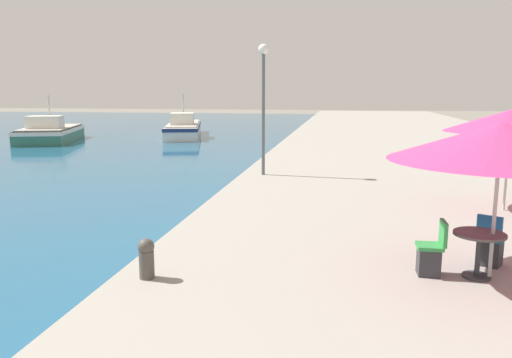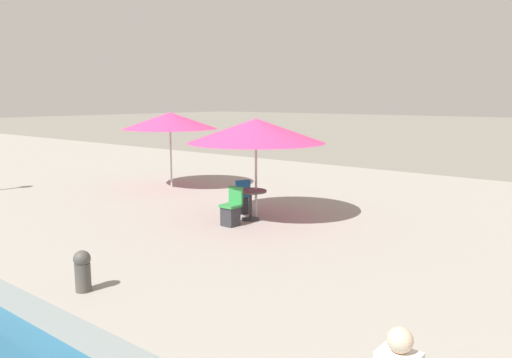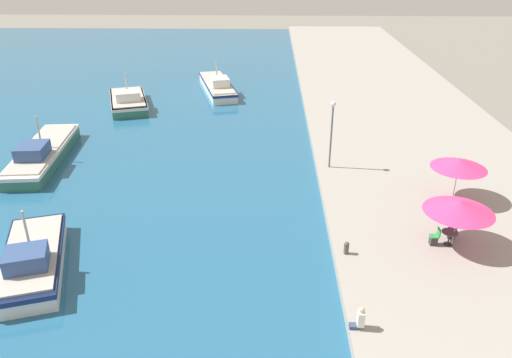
{
  "view_description": "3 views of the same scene",
  "coord_description": "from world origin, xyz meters",
  "px_view_note": "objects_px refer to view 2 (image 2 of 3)",
  "views": [
    {
      "loc": [
        3.59,
        3.84,
        3.5
      ],
      "look_at": [
        1.5,
        15.84,
        1.35
      ],
      "focal_mm": 35.0,
      "sensor_mm": 36.0,
      "label": 1
    },
    {
      "loc": [
        -3.48,
        4.28,
        3.51
      ],
      "look_at": [
        5.96,
        11.92,
        1.55
      ],
      "focal_mm": 35.0,
      "sensor_mm": 36.0,
      "label": 2
    },
    {
      "loc": [
        -3.22,
        -9.38,
        14.29
      ],
      "look_at": [
        -4.0,
        18.0,
        1.15
      ],
      "focal_mm": 35.0,
      "sensor_mm": 36.0,
      "label": 3
    }
  ],
  "objects_px": {
    "cafe_chair_right": "(231,212)",
    "mooring_bollard": "(83,270)",
    "cafe_umbrella_white": "(170,121)",
    "cafe_table": "(250,199)",
    "cafe_chair_left": "(241,201)",
    "cafe_umbrella_pink": "(256,131)"
  },
  "relations": [
    {
      "from": "cafe_chair_right",
      "to": "mooring_bollard",
      "type": "bearing_deg",
      "value": 100.98
    },
    {
      "from": "cafe_umbrella_white",
      "to": "cafe_table",
      "type": "xyz_separation_m",
      "value": [
        -1.86,
        -4.99,
        -1.71
      ]
    },
    {
      "from": "cafe_chair_left",
      "to": "mooring_bollard",
      "type": "relative_size",
      "value": 1.39
    },
    {
      "from": "cafe_umbrella_white",
      "to": "cafe_chair_right",
      "type": "xyz_separation_m",
      "value": [
        -2.58,
        -5.0,
        -1.92
      ]
    },
    {
      "from": "cafe_chair_left",
      "to": "cafe_umbrella_white",
      "type": "bearing_deg",
      "value": 100.73
    },
    {
      "from": "cafe_umbrella_white",
      "to": "mooring_bollard",
      "type": "height_order",
      "value": "cafe_umbrella_white"
    },
    {
      "from": "cafe_chair_left",
      "to": "cafe_chair_right",
      "type": "height_order",
      "value": "same"
    },
    {
      "from": "cafe_table",
      "to": "cafe_chair_left",
      "type": "relative_size",
      "value": 0.88
    },
    {
      "from": "cafe_umbrella_pink",
      "to": "cafe_table",
      "type": "height_order",
      "value": "cafe_umbrella_pink"
    },
    {
      "from": "cafe_umbrella_white",
      "to": "cafe_chair_left",
      "type": "distance_m",
      "value": 5.0
    },
    {
      "from": "cafe_umbrella_white",
      "to": "cafe_table",
      "type": "distance_m",
      "value": 5.59
    },
    {
      "from": "mooring_bollard",
      "to": "cafe_table",
      "type": "bearing_deg",
      "value": 10.21
    },
    {
      "from": "cafe_chair_left",
      "to": "cafe_chair_right",
      "type": "xyz_separation_m",
      "value": [
        -1.08,
        -0.64,
        0.0
      ]
    },
    {
      "from": "cafe_table",
      "to": "mooring_bollard",
      "type": "height_order",
      "value": "cafe_table"
    },
    {
      "from": "cafe_umbrella_pink",
      "to": "mooring_bollard",
      "type": "relative_size",
      "value": 5.15
    },
    {
      "from": "cafe_umbrella_white",
      "to": "cafe_chair_right",
      "type": "distance_m",
      "value": 5.94
    },
    {
      "from": "cafe_umbrella_pink",
      "to": "cafe_chair_right",
      "type": "relative_size",
      "value": 3.7
    },
    {
      "from": "cafe_chair_left",
      "to": "cafe_table",
      "type": "bearing_deg",
      "value": -90.0
    },
    {
      "from": "cafe_table",
      "to": "cafe_chair_left",
      "type": "distance_m",
      "value": 0.75
    },
    {
      "from": "cafe_chair_right",
      "to": "mooring_bollard",
      "type": "xyz_separation_m",
      "value": [
        -4.48,
        -0.93,
        0.02
      ]
    },
    {
      "from": "cafe_chair_right",
      "to": "cafe_umbrella_pink",
      "type": "bearing_deg",
      "value": -91.94
    },
    {
      "from": "cafe_umbrella_white",
      "to": "cafe_chair_left",
      "type": "xyz_separation_m",
      "value": [
        -1.5,
        -4.36,
        -1.92
      ]
    }
  ]
}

